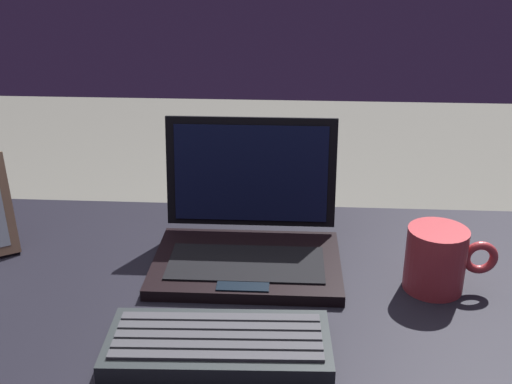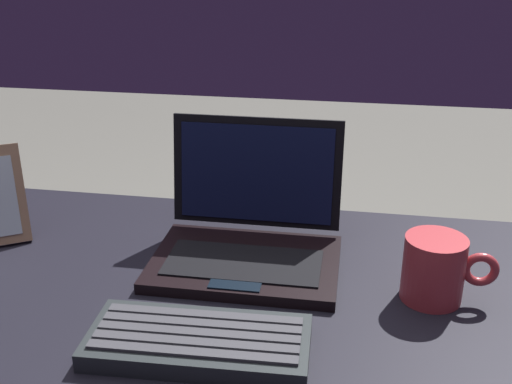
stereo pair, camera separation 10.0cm
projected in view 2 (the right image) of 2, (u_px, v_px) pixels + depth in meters
desk at (256, 346)px, 1.01m from camera, size 1.46×0.65×0.73m
laptop_front at (248, 236)px, 1.04m from camera, size 0.31×0.24×0.22m
external_keyboard at (199, 342)px, 0.82m from camera, size 0.30×0.14×0.03m
coffee_mug at (435, 269)px, 0.93m from camera, size 0.14×0.09×0.10m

